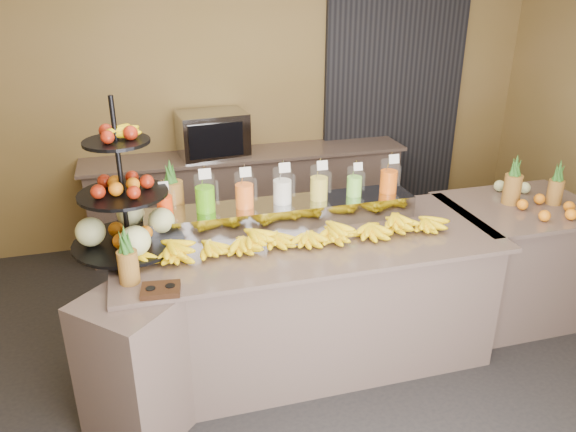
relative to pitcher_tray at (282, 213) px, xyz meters
name	(u,v)px	position (x,y,z in m)	size (l,w,h in m)	color
ground	(320,382)	(0.10, -0.58, -1.01)	(6.00, 6.00, 0.00)	black
room_envelope	(315,77)	(0.29, 0.21, 0.87)	(6.04, 5.02, 2.82)	olive
buffet_counter	(293,305)	(-0.02, -0.32, -0.54)	(2.75, 1.25, 0.93)	gray
right_counter	(513,261)	(1.80, -0.18, -0.54)	(1.08, 0.88, 0.93)	gray
back_ledge	(248,197)	(0.10, 1.67, -0.54)	(3.10, 0.55, 0.93)	gray
pitcher_tray	(282,213)	(0.00, 0.00, 0.00)	(1.85, 0.30, 0.15)	gray
juice_pitcher_orange_a	(165,203)	(-0.78, 0.00, 0.16)	(0.11, 0.11, 0.26)	silver
juice_pitcher_green	(205,196)	(-0.52, 0.00, 0.18)	(0.13, 0.14, 0.32)	silver
juice_pitcher_orange_b	(244,192)	(-0.26, 0.00, 0.18)	(0.13, 0.13, 0.31)	silver
juice_pitcher_milk	(282,188)	(0.00, 0.00, 0.18)	(0.13, 0.13, 0.32)	silver
juice_pitcher_lemon	(319,185)	(0.26, 0.00, 0.18)	(0.13, 0.13, 0.31)	silver
juice_pitcher_lime	(354,183)	(0.52, 0.00, 0.16)	(0.11, 0.11, 0.27)	silver
juice_pitcher_orange_c	(389,178)	(0.78, 0.00, 0.18)	(0.13, 0.13, 0.31)	silver
banana_heap	(290,234)	(-0.04, -0.32, -0.01)	(2.13, 0.19, 0.18)	yellow
fruit_stand	(134,213)	(-0.98, -0.13, 0.17)	(0.77, 0.77, 0.96)	black
condiment_caddy	(161,290)	(-0.87, -0.70, -0.06)	(0.21, 0.16, 0.03)	black
pineapple_left_a	(128,262)	(-1.03, -0.55, 0.05)	(0.11, 0.11, 0.35)	brown
pineapple_left_b	(172,198)	(-0.72, 0.23, 0.10)	(0.16, 0.16, 0.45)	brown
right_fruit_pile	(539,199)	(1.87, -0.25, 0.00)	(0.42, 0.40, 0.22)	brown
oven_warmer	(212,134)	(-0.22, 1.67, 0.13)	(0.62, 0.43, 0.41)	gray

